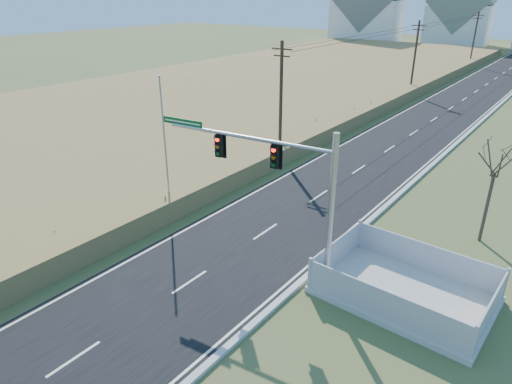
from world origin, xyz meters
name	(u,v)px	position (x,y,z in m)	size (l,w,h in m)	color
ground	(218,264)	(0.00, 0.00, 0.00)	(260.00, 260.00, 0.00)	#4D5A2C
road	(472,94)	(0.00, 50.00, 0.03)	(8.00, 180.00, 0.06)	black
curb	(508,98)	(4.15, 50.00, 0.09)	(0.30, 180.00, 0.18)	#B2AFA8
reed_marsh	(276,80)	(-24.00, 40.00, 0.65)	(38.00, 110.00, 1.30)	olive
utility_pole_near	(281,99)	(-6.50, 15.00, 4.68)	(1.80, 0.26, 9.00)	#422D1E
utility_pole_mid	(415,57)	(-6.50, 45.00, 4.68)	(1.80, 0.26, 9.00)	#422D1E
utility_pole_far	(474,38)	(-6.50, 75.00, 4.68)	(1.80, 0.26, 9.00)	#422D1E
condo_nw	(367,10)	(-38.00, 100.00, 7.70)	(17.69, 13.38, 19.05)	white
condo_nnw	(459,15)	(-18.00, 108.00, 6.94)	(14.93, 11.17, 17.03)	white
traffic_signal_mast	(291,189)	(3.31, 1.28, 4.47)	(9.11, 1.35, 7.29)	#9EA0A5
fence_enclosure	(404,291)	(8.27, 2.91, 0.31)	(7.37, 5.17, 1.65)	#B7B5AD
open_sign	(390,298)	(8.00, 2.00, 0.35)	(0.54, 0.10, 0.66)	white
flagpole	(166,161)	(-6.19, 2.67, 3.27)	(0.37, 0.37, 8.20)	#B7B5AD
bare_tree	(498,158)	(9.78, 10.24, 4.72)	(2.21, 2.21, 5.86)	#4C3F33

